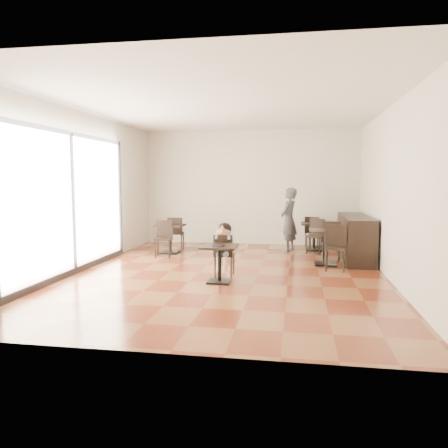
% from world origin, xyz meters
% --- Properties ---
extents(floor, '(6.00, 8.00, 0.01)m').
position_xyz_m(floor, '(0.00, 0.00, 0.00)').
color(floor, brown).
rests_on(floor, ground).
extents(ceiling, '(6.00, 8.00, 0.01)m').
position_xyz_m(ceiling, '(0.00, 0.00, 3.20)').
color(ceiling, white).
rests_on(ceiling, floor).
extents(wall_back, '(6.00, 0.01, 3.20)m').
position_xyz_m(wall_back, '(0.00, 4.00, 1.60)').
color(wall_back, beige).
rests_on(wall_back, floor).
extents(wall_front, '(6.00, 0.01, 3.20)m').
position_xyz_m(wall_front, '(0.00, -4.00, 1.60)').
color(wall_front, beige).
rests_on(wall_front, floor).
extents(wall_left, '(0.01, 8.00, 3.20)m').
position_xyz_m(wall_left, '(-3.00, 0.00, 1.60)').
color(wall_left, beige).
rests_on(wall_left, floor).
extents(wall_right, '(0.01, 8.00, 3.20)m').
position_xyz_m(wall_right, '(3.00, 0.00, 1.60)').
color(wall_right, beige).
rests_on(wall_right, floor).
extents(storefront_window, '(0.04, 4.50, 2.60)m').
position_xyz_m(storefront_window, '(-2.97, -0.50, 1.40)').
color(storefront_window, white).
rests_on(storefront_window, floor).
extents(child_table, '(0.63, 0.63, 0.67)m').
position_xyz_m(child_table, '(-0.03, -0.76, 0.33)').
color(child_table, black).
rests_on(child_table, floor).
extents(child_chair, '(0.36, 0.36, 0.81)m').
position_xyz_m(child_chair, '(-0.03, -0.21, 0.40)').
color(child_chair, black).
rests_on(child_chair, floor).
extents(child, '(0.36, 0.51, 1.01)m').
position_xyz_m(child, '(-0.03, -0.21, 0.51)').
color(child, gray).
rests_on(child, child_chair).
extents(plate, '(0.23, 0.23, 0.01)m').
position_xyz_m(plate, '(-0.03, -0.86, 0.68)').
color(plate, black).
rests_on(plate, child_table).
extents(pizza_slice, '(0.24, 0.18, 0.05)m').
position_xyz_m(pizza_slice, '(-0.03, -0.40, 0.88)').
color(pizza_slice, tan).
rests_on(pizza_slice, child).
extents(adult_patron, '(0.56, 0.69, 1.62)m').
position_xyz_m(adult_patron, '(1.12, 2.87, 0.81)').
color(adult_patron, '#3D3D41').
rests_on(adult_patron, floor).
extents(cafe_table_mid, '(0.79, 0.79, 0.75)m').
position_xyz_m(cafe_table_mid, '(1.94, 1.20, 0.38)').
color(cafe_table_mid, black).
rests_on(cafe_table_mid, floor).
extents(cafe_table_left, '(0.75, 0.75, 0.71)m').
position_xyz_m(cafe_table_left, '(-1.79, 2.10, 0.36)').
color(cafe_table_left, black).
rests_on(cafe_table_left, floor).
extents(cafe_table_back, '(0.85, 0.85, 0.71)m').
position_xyz_m(cafe_table_back, '(1.77, 3.17, 0.35)').
color(cafe_table_back, black).
rests_on(cafe_table_back, floor).
extents(chair_mid_a, '(0.45, 0.45, 0.91)m').
position_xyz_m(chair_mid_a, '(2.10, 1.75, 0.45)').
color(chair_mid_a, black).
rests_on(chair_mid_a, floor).
extents(chair_mid_b, '(0.45, 0.45, 0.91)m').
position_xyz_m(chair_mid_b, '(2.10, 0.65, 0.45)').
color(chair_mid_b, black).
rests_on(chair_mid_b, floor).
extents(chair_left_a, '(0.43, 0.43, 0.86)m').
position_xyz_m(chair_left_a, '(-1.79, 2.65, 0.43)').
color(chair_left_a, black).
rests_on(chair_left_a, floor).
extents(chair_left_b, '(0.43, 0.43, 0.86)m').
position_xyz_m(chair_left_b, '(-1.79, 1.55, 0.43)').
color(chair_left_b, black).
rests_on(chair_left_b, floor).
extents(chair_back_a, '(0.49, 0.49, 0.85)m').
position_xyz_m(chair_back_a, '(1.77, 3.50, 0.43)').
color(chair_back_a, black).
rests_on(chair_back_a, floor).
extents(chair_back_b, '(0.49, 0.49, 0.85)m').
position_xyz_m(chair_back_b, '(1.77, 2.62, 0.43)').
color(chair_back_b, black).
rests_on(chair_back_b, floor).
extents(service_counter, '(0.60, 2.40, 1.00)m').
position_xyz_m(service_counter, '(2.65, 2.00, 0.50)').
color(service_counter, black).
rests_on(service_counter, floor).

